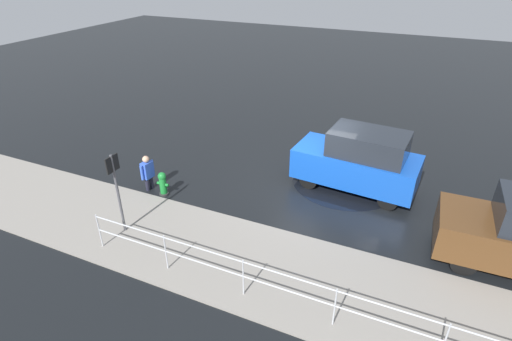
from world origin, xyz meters
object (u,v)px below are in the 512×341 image
Objects in this scene: pedestrian at (147,171)px; sign_post at (116,183)px; moving_hatchback at (359,161)px; fire_hydrant at (163,184)px.

pedestrian is 0.51× the size of sign_post.
fire_hydrant is at bearing 27.51° from moving_hatchback.
sign_post is (-0.76, 2.13, 0.90)m from pedestrian.
pedestrian reaches higher than fire_hydrant.
fire_hydrant is at bearing 172.66° from pedestrian.
sign_post is at bearing 93.99° from fire_hydrant.
pedestrian is (0.62, -0.08, 0.28)m from fire_hydrant.
moving_hatchback is 6.33m from fire_hydrant.
fire_hydrant is 0.68m from pedestrian.
fire_hydrant is 0.66× the size of pedestrian.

